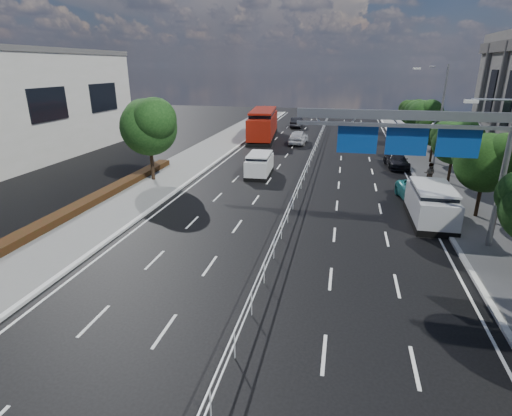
# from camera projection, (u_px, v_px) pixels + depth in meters

# --- Properties ---
(ground) EXTENTS (160.00, 160.00, 0.00)m
(ground) POSITION_uv_depth(u_px,v_px,m) (241.00, 342.00, 13.58)
(ground) COLOR black
(ground) RESTS_ON ground
(kerb_near) EXTENTS (0.25, 140.00, 0.15)m
(kerb_near) POSITION_uv_depth(u_px,v_px,m) (15.00, 308.00, 15.37)
(kerb_near) COLOR silver
(kerb_near) RESTS_ON ground
(median_fence) EXTENTS (0.05, 85.00, 1.02)m
(median_fence) POSITION_uv_depth(u_px,v_px,m) (306.00, 169.00, 34.09)
(median_fence) COLOR silver
(median_fence) RESTS_ON ground
(hedge_near) EXTENTS (1.00, 36.00, 0.44)m
(hedge_near) POSITION_uv_depth(u_px,v_px,m) (17.00, 239.00, 20.75)
(hedge_near) COLOR black
(hedge_near) RESTS_ON sidewalk_near
(overhead_gantry) EXTENTS (10.24, 0.38, 7.45)m
(overhead_gantry) POSITION_uv_depth(u_px,v_px,m) (423.00, 136.00, 19.57)
(overhead_gantry) COLOR gray
(overhead_gantry) RESTS_ON ground
(streetlight_far) EXTENTS (2.78, 2.40, 9.00)m
(streetlight_far) POSITION_uv_depth(u_px,v_px,m) (438.00, 112.00, 33.61)
(streetlight_far) COLOR gray
(streetlight_far) RESTS_ON ground
(near_tree_back) EXTENTS (4.84, 4.51, 6.69)m
(near_tree_back) POSITION_uv_depth(u_px,v_px,m) (149.00, 124.00, 30.97)
(near_tree_back) COLOR black
(near_tree_back) RESTS_ON ground
(far_tree_d) EXTENTS (3.85, 3.59, 5.34)m
(far_tree_d) POSITION_uv_depth(u_px,v_px,m) (487.00, 159.00, 23.37)
(far_tree_d) COLOR black
(far_tree_d) RESTS_ON ground
(far_tree_e) EXTENTS (3.63, 3.38, 5.13)m
(far_tree_e) POSITION_uv_depth(u_px,v_px,m) (456.00, 140.00, 30.31)
(far_tree_e) COLOR black
(far_tree_e) RESTS_ON ground
(far_tree_f) EXTENTS (3.52, 3.28, 5.02)m
(far_tree_f) POSITION_uv_depth(u_px,v_px,m) (436.00, 127.00, 37.23)
(far_tree_f) COLOR black
(far_tree_f) RESTS_ON ground
(far_tree_g) EXTENTS (3.96, 3.69, 5.45)m
(far_tree_g) POSITION_uv_depth(u_px,v_px,m) (423.00, 115.00, 44.04)
(far_tree_g) COLOR black
(far_tree_g) RESTS_ON ground
(far_tree_h) EXTENTS (3.41, 3.18, 4.91)m
(far_tree_h) POSITION_uv_depth(u_px,v_px,m) (412.00, 111.00, 51.05)
(far_tree_h) COLOR black
(far_tree_h) RESTS_ON ground
(white_minivan) EXTENTS (2.08, 4.47, 1.91)m
(white_minivan) POSITION_uv_depth(u_px,v_px,m) (259.00, 165.00, 33.87)
(white_minivan) COLOR black
(white_minivan) RESTS_ON ground
(red_bus) EXTENTS (4.17, 12.47, 3.65)m
(red_bus) POSITION_uv_depth(u_px,v_px,m) (263.00, 124.00, 50.82)
(red_bus) COLOR black
(red_bus) RESTS_ON ground
(near_car_silver) EXTENTS (2.16, 4.86, 1.63)m
(near_car_silver) POSITION_uv_depth(u_px,v_px,m) (298.00, 137.00, 47.73)
(near_car_silver) COLOR #B5B7BD
(near_car_silver) RESTS_ON ground
(near_car_dark) EXTENTS (1.65, 4.57, 1.50)m
(near_car_dark) POSITION_uv_depth(u_px,v_px,m) (297.00, 122.00, 60.58)
(near_car_dark) COLOR black
(near_car_dark) RESTS_ON ground
(silver_minivan) EXTENTS (2.31, 5.34, 2.21)m
(silver_minivan) POSITION_uv_depth(u_px,v_px,m) (431.00, 204.00, 23.79)
(silver_minivan) COLOR black
(silver_minivan) RESTS_ON ground
(parked_car_teal) EXTENTS (3.04, 5.45, 1.44)m
(parked_car_teal) POSITION_uv_depth(u_px,v_px,m) (421.00, 193.00, 26.96)
(parked_car_teal) COLOR teal
(parked_car_teal) RESTS_ON ground
(parked_car_dark) EXTENTS (2.19, 4.55, 1.28)m
(parked_car_dark) POSITION_uv_depth(u_px,v_px,m) (397.00, 160.00, 36.80)
(parked_car_dark) COLOR black
(parked_car_dark) RESTS_ON ground
(pedestrian_b) EXTENTS (1.01, 0.91, 1.72)m
(pedestrian_b) POSITION_uv_depth(u_px,v_px,m) (429.00, 174.00, 30.82)
(pedestrian_b) COLOR gray
(pedestrian_b) RESTS_ON sidewalk_far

